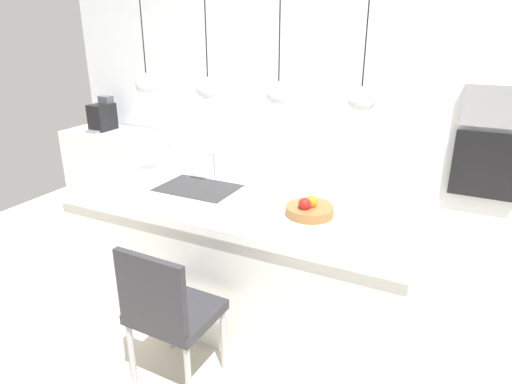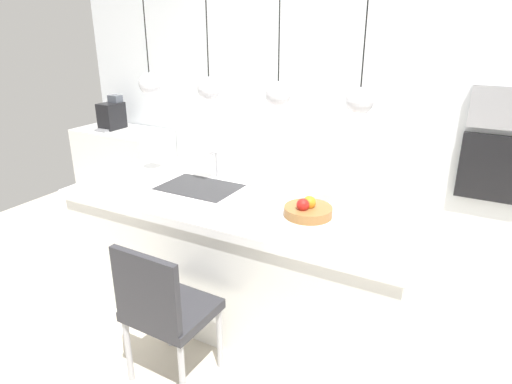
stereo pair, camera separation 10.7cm
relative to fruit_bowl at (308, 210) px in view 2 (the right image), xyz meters
name	(u,v)px [view 2 (the right image)]	position (x,y,z in m)	size (l,w,h in m)	color
floor	(245,305)	(-0.52, 0.10, -0.93)	(6.60, 6.60, 0.00)	beige
back_wall	(330,101)	(-0.52, 1.75, 0.37)	(6.00, 0.10, 2.60)	white
kitchen_island	(244,253)	(-0.52, 0.10, -0.48)	(2.45, 1.08, 0.89)	white
sink_basin	(199,188)	(-0.89, 0.10, -0.04)	(0.56, 0.40, 0.02)	#2D2D30
faucet	(215,161)	(-0.89, 0.31, 0.10)	(0.02, 0.17, 0.22)	silver
fruit_bowl	(308,210)	(0.00, 0.00, 0.00)	(0.30, 0.30, 0.13)	#9E6B38
side_counter	(125,164)	(-2.92, 1.38, -0.51)	(1.10, 0.60, 0.83)	white
coffee_machine	(112,115)	(-3.05, 1.38, 0.06)	(0.20, 0.35, 0.38)	black
microwave	(507,108)	(0.98, 1.68, 0.45)	(0.54, 0.08, 0.34)	#9E9EA3
oven	(495,168)	(0.98, 1.68, -0.05)	(0.56, 0.08, 0.56)	black
chair_near	(164,307)	(-0.53, -0.78, -0.41)	(0.47, 0.43, 0.91)	#333338
pendant_light_left	(150,83)	(-1.28, 0.10, 0.68)	(0.16, 0.16, 0.76)	silver
pendant_light_center_left	(209,88)	(-0.77, 0.10, 0.68)	(0.16, 0.16, 0.76)	silver
pendant_light_center_right	(278,94)	(-0.27, 0.10, 0.68)	(0.16, 0.16, 0.76)	silver
pendant_light_right	(360,100)	(0.24, 0.10, 0.68)	(0.16, 0.16, 0.76)	silver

